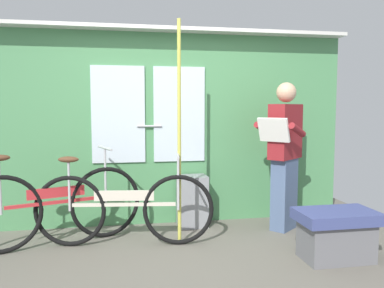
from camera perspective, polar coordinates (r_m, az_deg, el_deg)
name	(u,v)px	position (r m, az deg, el deg)	size (l,w,h in m)	color
ground_plane	(183,263)	(3.70, -1.29, -16.79)	(5.30, 4.09, 0.04)	#666056
train_door_wall	(165,123)	(4.66, -3.84, 2.97)	(4.30, 0.28, 2.26)	#4C8C56
bicycle_near_door	(123,208)	(4.02, -9.84, -9.08)	(1.76, 0.44, 0.92)	black
bicycle_leaning_behind	(56,206)	(4.19, -19.00, -8.44)	(1.67, 0.68, 0.96)	black
passenger_reading_newspaper	(285,153)	(4.51, 13.19, -1.25)	(0.61, 0.59, 1.64)	slate
trash_bin_by_wall	(192,201)	(4.61, 0.02, -8.20)	(0.33, 0.28, 0.59)	gray
handrail_pole	(179,134)	(3.91, -1.85, 1.49)	(0.04, 0.04, 2.22)	#C6C14C
bench_seat_corner	(336,234)	(3.87, 20.04, -12.03)	(0.70, 0.44, 0.45)	#3D477F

